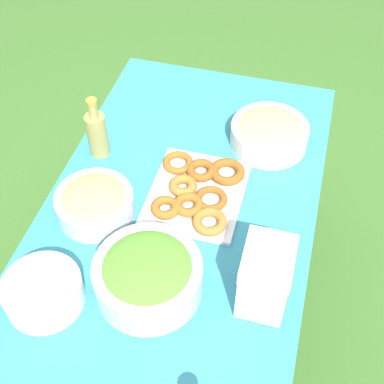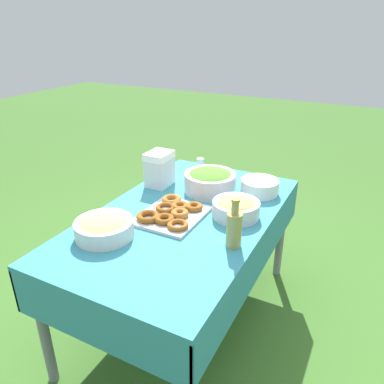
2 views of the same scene
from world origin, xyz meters
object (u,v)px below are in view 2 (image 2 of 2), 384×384
(plate_stack, at_px, (260,187))
(olive_oil_bottle, at_px, (234,228))
(bread_bowl, at_px, (236,207))
(cooler_box, at_px, (159,169))
(pasta_bowl, at_px, (104,227))
(donut_platter, at_px, (171,213))
(salad_bowl, at_px, (210,180))

(plate_stack, distance_m, olive_oil_bottle, 0.61)
(bread_bowl, xyz_separation_m, cooler_box, (-0.17, -0.57, 0.05))
(bread_bowl, bearing_deg, pasta_bowl, -45.52)
(donut_platter, xyz_separation_m, olive_oil_bottle, (0.11, 0.39, 0.07))
(salad_bowl, xyz_separation_m, donut_platter, (0.38, -0.04, -0.05))
(donut_platter, height_order, olive_oil_bottle, olive_oil_bottle)
(cooler_box, bearing_deg, pasta_bowl, 7.98)
(salad_bowl, xyz_separation_m, plate_stack, (-0.11, 0.27, -0.03))
(cooler_box, bearing_deg, donut_platter, 39.81)
(pasta_bowl, bearing_deg, cooler_box, -172.02)
(plate_stack, bearing_deg, olive_oil_bottle, 7.06)
(donut_platter, bearing_deg, olive_oil_bottle, 74.36)
(salad_bowl, relative_size, plate_stack, 1.38)
(pasta_bowl, relative_size, olive_oil_bottle, 1.17)
(olive_oil_bottle, distance_m, cooler_box, 0.79)
(olive_oil_bottle, bearing_deg, salad_bowl, -144.73)
(cooler_box, bearing_deg, bread_bowl, 73.45)
(donut_platter, xyz_separation_m, plate_stack, (-0.49, 0.31, 0.02))
(olive_oil_bottle, bearing_deg, pasta_bowl, -70.52)
(plate_stack, bearing_deg, pasta_bowl, -31.72)
(pasta_bowl, height_order, bread_bowl, bread_bowl)
(plate_stack, relative_size, cooler_box, 1.04)
(donut_platter, bearing_deg, pasta_bowl, -30.52)
(plate_stack, relative_size, bread_bowl, 0.90)
(plate_stack, bearing_deg, salad_bowl, -67.76)
(salad_bowl, bearing_deg, pasta_bowl, -17.96)
(plate_stack, height_order, cooler_box, cooler_box)
(donut_platter, distance_m, plate_stack, 0.59)
(plate_stack, bearing_deg, bread_bowl, -3.25)
(salad_bowl, distance_m, donut_platter, 0.39)
(salad_bowl, xyz_separation_m, bread_bowl, (0.22, 0.25, -0.02))
(bread_bowl, bearing_deg, donut_platter, -61.72)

